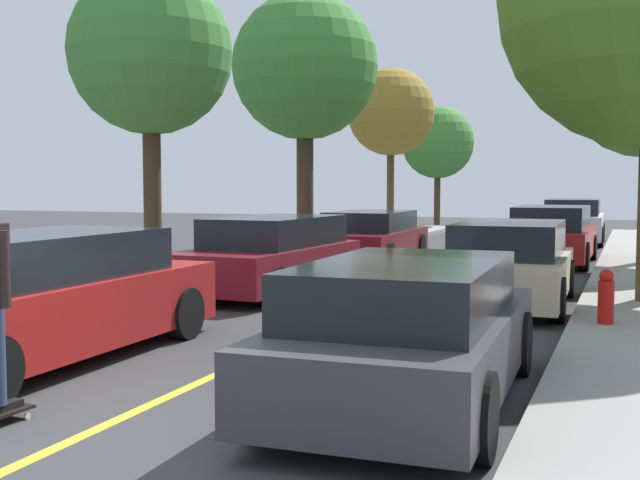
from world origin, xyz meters
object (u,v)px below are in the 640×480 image
Objects in this scene: parked_car_right_far at (552,235)px; street_tree_left_far at (391,112)px; street_tree_left_farthest at (438,143)px; fire_hydrant at (606,297)px; parked_car_left_nearest at (40,299)px; parked_car_left_far at (370,237)px; parked_car_right_near at (509,264)px; parked_car_right_nearest at (409,332)px; street_tree_left_nearest at (150,54)px; street_tree_left_near at (305,68)px; parked_car_left_near at (271,255)px; parked_car_right_farthest at (573,222)px.

street_tree_left_far is (-6.17, 7.20, 3.71)m from parked_car_right_far.
fire_hydrant is at bearing -71.79° from street_tree_left_farthest.
parked_car_left_nearest reaches higher than parked_car_left_far.
parked_car_right_near is at bearing -66.54° from street_tree_left_far.
parked_car_right_nearest is at bearing -89.99° from parked_car_right_far.
parked_car_right_near is 0.97× the size of parked_car_right_far.
street_tree_left_nearest is 21.93m from street_tree_left_farthest.
parked_car_right_nearest is at bearing -41.09° from street_tree_left_nearest.
street_tree_left_far is (0.00, 7.77, -0.50)m from street_tree_left_near.
parked_car_right_nearest is 12.99m from parked_car_right_far.
street_tree_left_nearest is at bearing 169.74° from fire_hydrant.
parked_car_left_near is 0.78× the size of street_tree_left_nearest.
street_tree_left_nearest is (-6.17, -0.60, 3.53)m from parked_car_right_near.
parked_car_left_nearest is at bearing -125.24° from parked_car_right_near.
street_tree_left_near is at bearing -90.00° from street_tree_left_farthest.
parked_car_right_farthest is 0.61× the size of street_tree_left_near.
street_tree_left_farthest is at bearing 129.71° from parked_car_right_farthest.
parked_car_left_nearest is at bearing -145.55° from fire_hydrant.
parked_car_left_near is 7.96m from street_tree_left_near.
parked_car_left_near reaches higher than parked_car_left_far.
parked_car_left_near is 4.13m from parked_car_right_near.
parked_car_left_far is 1.11× the size of parked_car_right_nearest.
street_tree_left_farthest reaches higher than parked_car_right_nearest.
street_tree_left_nearest is at bearing -174.46° from parked_car_right_near.
street_tree_left_far reaches higher than parked_car_right_farthest.
parked_car_right_farthest is at bearing 73.44° from parked_car_left_near.
street_tree_left_near reaches higher than parked_car_left_nearest.
parked_car_right_nearest is at bearing -63.58° from street_tree_left_near.
street_tree_left_near reaches higher than fire_hydrant.
street_tree_left_far is 1.13× the size of street_tree_left_farthest.
parked_car_left_nearest is at bearing -101.82° from parked_car_right_farthest.
parked_car_right_near is at bearing -73.87° from street_tree_left_farthest.
parked_car_left_nearest is at bearing -90.03° from parked_car_left_near.
parked_car_left_far is at bearing -82.61° from street_tree_left_farthest.
parked_car_right_nearest is at bearing -1.77° from parked_car_left_nearest.
street_tree_left_nearest is at bearing -90.00° from street_tree_left_near.
street_tree_left_near reaches higher than street_tree_left_nearest.
parked_car_right_far is (4.13, 12.86, 0.01)m from parked_car_left_nearest.
street_tree_left_nearest is (-6.17, -7.61, 3.50)m from parked_car_right_far.
parked_car_left_far is 12.33m from parked_car_right_nearest.
fire_hydrant is at bearing -80.53° from parked_car_right_far.
street_tree_left_far reaches higher than parked_car_left_nearest.
street_tree_left_farthest reaches higher than parked_car_right_farthest.
street_tree_left_nearest is 0.95× the size of street_tree_left_far.
street_tree_left_nearest is at bearing 111.19° from parked_car_left_nearest.
parked_car_left_near is at bearing 179.84° from parked_car_right_near.
street_tree_left_far is at bearing 113.46° from parked_car_right_near.
street_tree_left_near is 12.21m from fire_hydrant.
parked_car_right_nearest is at bearing -70.41° from parked_car_left_far.
parked_car_right_nearest is at bearing -55.41° from parked_car_left_near.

